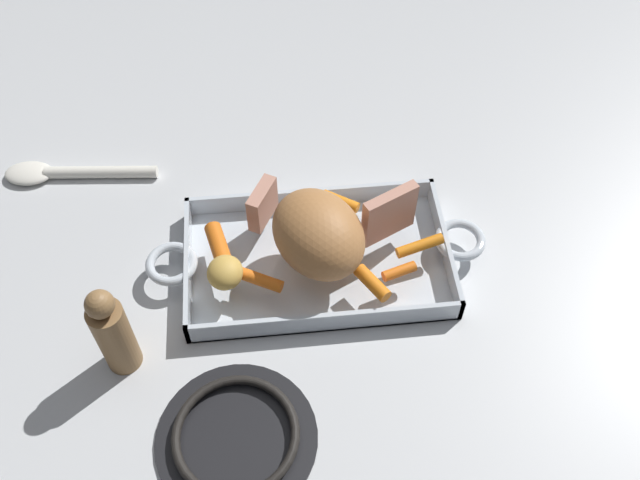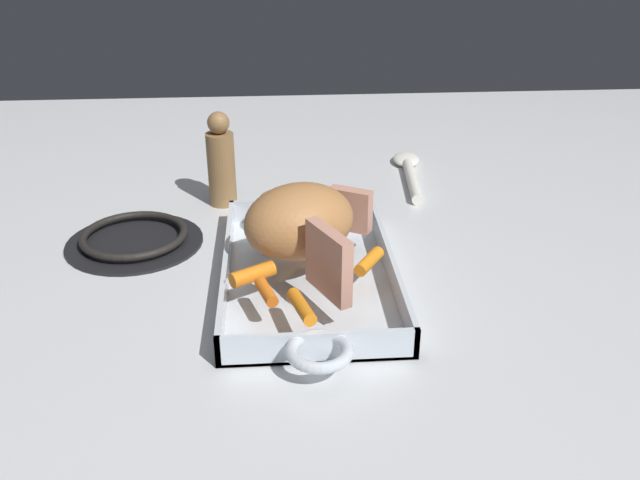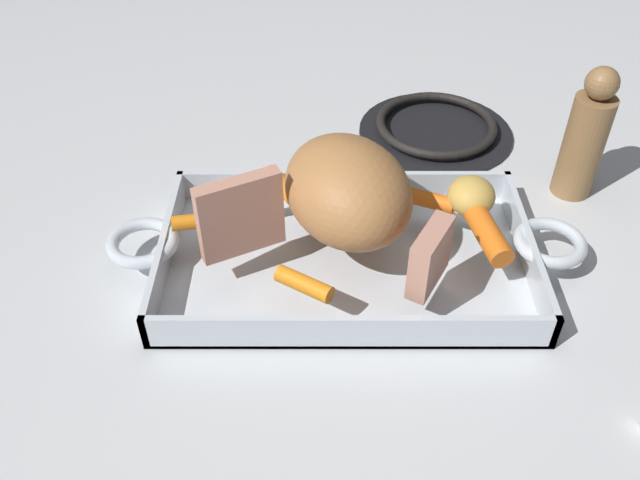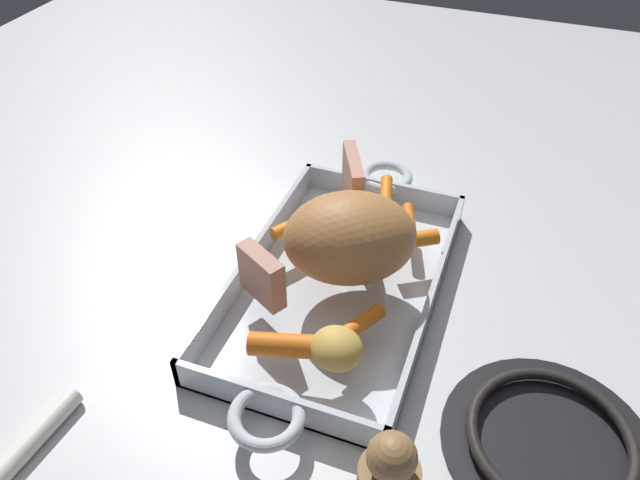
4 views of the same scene
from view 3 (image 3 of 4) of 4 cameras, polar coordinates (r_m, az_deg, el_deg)
ground_plane at (r=0.69m, az=2.20°, el=-2.11°), size 1.92×1.92×0.00m
roasting_dish at (r=0.68m, az=2.22°, el=-1.41°), size 0.48×0.22×0.04m
pork_roast at (r=0.64m, az=2.66°, el=4.19°), size 0.17×0.18×0.10m
roast_slice_outer at (r=0.61m, az=9.33°, el=-1.45°), size 0.05×0.06×0.06m
roast_slice_thin at (r=0.63m, az=-6.77°, el=2.05°), size 0.08×0.05×0.08m
baby_carrot_northeast at (r=0.71m, az=8.90°, el=3.48°), size 0.06×0.04×0.02m
baby_carrot_center_left at (r=0.67m, az=14.09°, el=0.49°), size 0.04×0.07×0.03m
baby_carrot_short at (r=0.71m, az=-3.19°, el=4.63°), size 0.05×0.06×0.02m
baby_carrot_center_right at (r=0.60m, az=-1.37°, el=-3.75°), size 0.06×0.04×0.02m
baby_carrot_southeast at (r=0.68m, az=-9.67°, el=1.65°), size 0.07×0.03×0.02m
baby_carrot_southwest at (r=0.71m, az=-6.42°, el=3.68°), size 0.05×0.03×0.02m
potato_halved at (r=0.70m, az=12.73°, el=3.67°), size 0.06×0.06×0.04m
stove_burner_rear at (r=0.90m, az=9.82°, el=9.38°), size 0.20×0.20×0.02m
pepper_mill at (r=0.80m, az=21.62°, el=8.09°), size 0.04×0.04×0.16m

